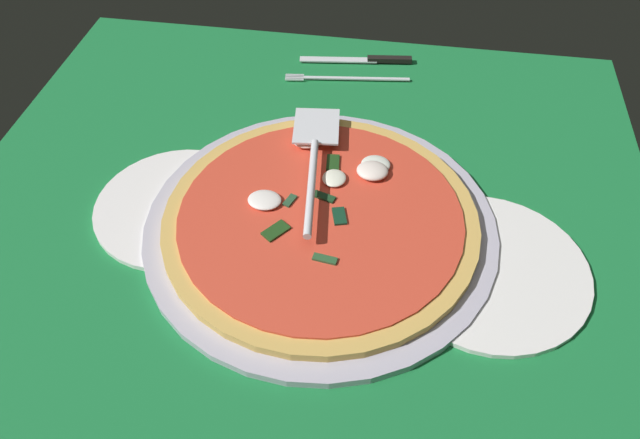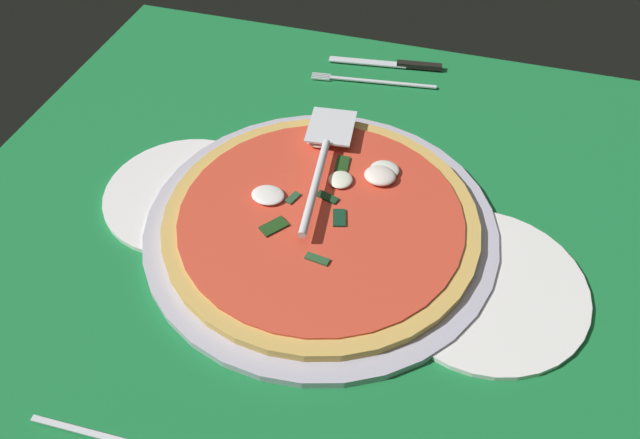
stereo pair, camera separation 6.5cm
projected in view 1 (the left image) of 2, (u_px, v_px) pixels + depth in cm
name	position (u px, v px, depth cm)	size (l,w,h in cm)	color
ground_plane	(297.00, 230.00, 76.90)	(90.88, 90.88, 0.80)	#186F35
checker_pattern	(297.00, 228.00, 76.57)	(90.88, 90.88, 0.10)	silver
pizza_pan	(320.00, 229.00, 75.45)	(43.67, 43.67, 1.38)	#B3AFC3
dinner_plate_left	(488.00, 270.00, 71.30)	(23.58, 23.58, 1.00)	white
dinner_plate_right	(179.00, 207.00, 78.33)	(21.44, 21.44, 1.00)	white
pizza	(320.00, 219.00, 74.58)	(38.90, 38.90, 2.77)	gold
pizza_server	(314.00, 157.00, 78.92)	(7.01, 24.72, 1.00)	silver
place_setting_near	(357.00, 71.00, 99.79)	(21.71, 14.18, 1.40)	white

